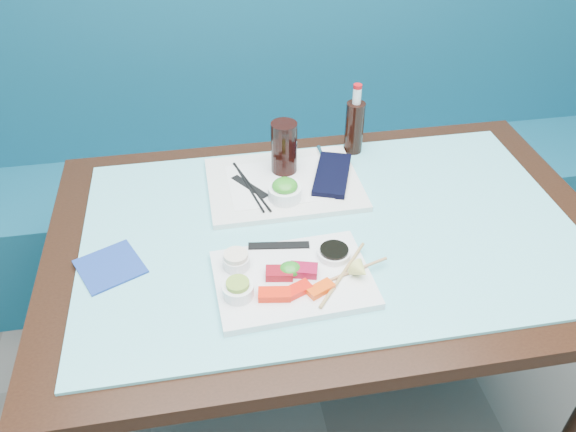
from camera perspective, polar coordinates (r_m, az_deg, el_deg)
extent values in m
cube|color=navy|center=(2.33, -0.64, 0.68)|extent=(3.00, 0.55, 0.45)
cube|color=navy|center=(2.27, -1.65, 13.63)|extent=(3.00, 0.12, 0.95)
cube|color=black|center=(1.43, 4.28, -2.02)|extent=(1.40, 0.90, 0.04)
cylinder|color=black|center=(1.95, -17.01, -5.37)|extent=(0.06, 0.06, 0.71)
cylinder|color=black|center=(2.13, 17.90, -1.35)|extent=(0.06, 0.06, 0.71)
cube|color=#69CBD3|center=(1.41, 4.32, -1.28)|extent=(1.22, 0.76, 0.01)
cube|color=white|center=(1.26, 0.51, -6.43)|extent=(0.36, 0.26, 0.02)
cube|color=red|center=(1.20, -1.38, -7.97)|extent=(0.07, 0.04, 0.02)
cube|color=red|center=(1.21, 0.94, -7.53)|extent=(0.07, 0.05, 0.02)
cube|color=#F84809|center=(1.22, 3.32, -7.41)|extent=(0.07, 0.05, 0.01)
cube|color=maroon|center=(1.24, -0.89, -5.84)|extent=(0.07, 0.05, 0.02)
cube|color=maroon|center=(1.25, 1.61, -5.53)|extent=(0.07, 0.05, 0.02)
ellipsoid|color=#24801D|center=(1.25, 0.21, -5.42)|extent=(0.06, 0.05, 0.03)
cylinder|color=white|center=(1.21, -5.09, -7.52)|extent=(0.08, 0.08, 0.03)
cylinder|color=olive|center=(1.19, -5.14, -6.87)|extent=(0.06, 0.06, 0.01)
cylinder|color=silver|center=(1.27, -5.28, -4.65)|extent=(0.08, 0.08, 0.03)
cylinder|color=beige|center=(1.26, -5.32, -4.03)|extent=(0.06, 0.06, 0.01)
cylinder|color=white|center=(1.30, 4.69, -3.80)|extent=(0.10, 0.10, 0.02)
cylinder|color=black|center=(1.29, 4.72, -3.45)|extent=(0.08, 0.08, 0.01)
cone|color=#D8D566|center=(1.24, 7.40, -5.54)|extent=(0.05, 0.05, 0.04)
cube|color=black|center=(1.32, -0.94, -3.01)|extent=(0.15, 0.04, 0.00)
cylinder|color=#A4834D|center=(1.26, 5.61, -5.86)|extent=(0.15, 0.18, 0.01)
cylinder|color=#A8794F|center=(1.26, 6.05, -5.81)|extent=(0.20, 0.07, 0.01)
cube|color=silver|center=(1.54, -0.42, 3.28)|extent=(0.42, 0.31, 0.02)
cube|color=white|center=(1.54, -0.42, 3.54)|extent=(0.31, 0.22, 0.00)
cylinder|color=white|center=(1.46, -0.32, 2.38)|extent=(0.10, 0.10, 0.04)
ellipsoid|color=#2B881F|center=(1.45, -0.32, 3.09)|extent=(0.07, 0.07, 0.03)
cylinder|color=black|center=(1.54, -0.40, 6.97)|extent=(0.09, 0.09, 0.15)
cube|color=black|center=(1.56, 4.51, 4.23)|extent=(0.15, 0.22, 0.02)
cylinder|color=silver|center=(1.64, 3.44, 6.19)|extent=(0.01, 0.09, 0.01)
cylinder|color=black|center=(1.52, -4.05, 3.02)|extent=(0.06, 0.24, 0.01)
cylinder|color=black|center=(1.52, -3.75, 3.05)|extent=(0.08, 0.24, 0.01)
cube|color=black|center=(1.52, -3.90, 2.99)|extent=(0.09, 0.12, 0.00)
cylinder|color=black|center=(1.67, 6.75, 8.92)|extent=(0.06, 0.06, 0.16)
cylinder|color=white|center=(1.62, 7.02, 12.03)|extent=(0.03, 0.03, 0.05)
cylinder|color=#B80B10|center=(1.61, 7.10, 12.94)|extent=(0.03, 0.03, 0.01)
cube|color=navy|center=(1.36, -17.62, -4.92)|extent=(0.18, 0.18, 0.01)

